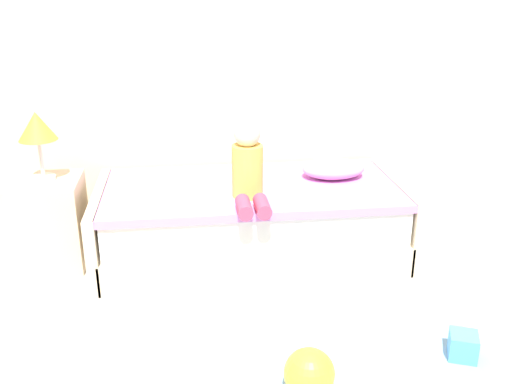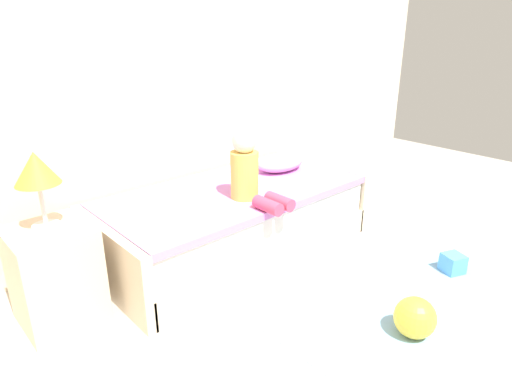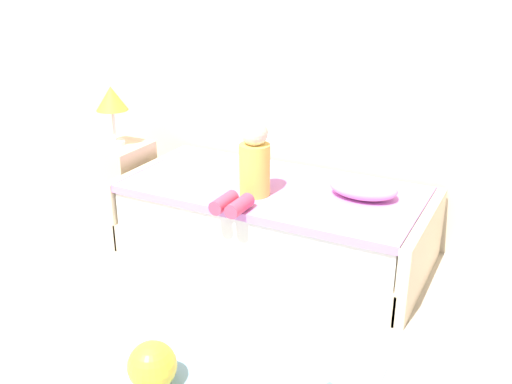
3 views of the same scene
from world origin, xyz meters
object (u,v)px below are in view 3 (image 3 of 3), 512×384
pillow (363,188)px  table_lamp (112,101)px  nightstand (119,181)px  toy_ball (152,366)px  bed (273,221)px  child_figure (251,167)px

pillow → table_lamp: bearing=-177.2°
nightstand → table_lamp: table_lamp is taller
table_lamp → toy_ball: 2.24m
table_lamp → bed: bearing=-0.3°
pillow → toy_ball: 1.74m
child_figure → pillow: (0.64, 0.33, -0.14)m
table_lamp → toy_ball: table_lamp is taller
pillow → toy_ball: pillow is taller
bed → nightstand: (-1.35, 0.01, 0.05)m
bed → child_figure: (-0.05, -0.23, 0.46)m
child_figure → toy_ball: (0.13, -1.27, -0.58)m
table_lamp → child_figure: size_ratio=0.88×
bed → child_figure: bearing=-101.5°
bed → toy_ball: bed is taller
table_lamp → child_figure: 1.34m
child_figure → pillow: size_ratio=1.16×
bed → table_lamp: bearing=179.7°
nightstand → toy_ball: (1.44, -1.51, -0.18)m
table_lamp → toy_ball: size_ratio=1.88×
nightstand → toy_ball: nightstand is taller
bed → table_lamp: table_lamp is taller
nightstand → table_lamp: size_ratio=1.33×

